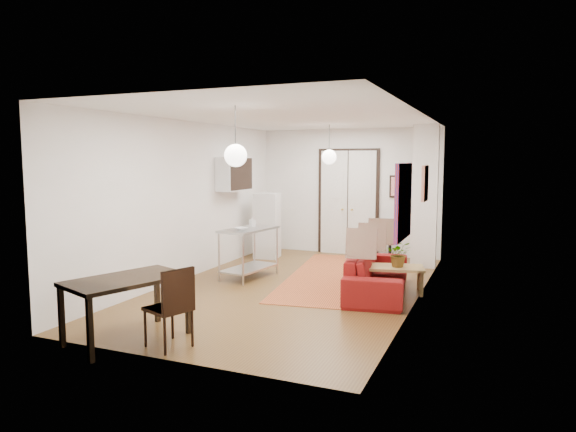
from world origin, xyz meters
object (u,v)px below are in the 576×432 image
at_px(kitchen_counter, 249,246).
at_px(sofa, 378,273).
at_px(dining_table, 126,285).
at_px(black_side_chair, 384,238).
at_px(dining_chair_far, 173,299).
at_px(coffee_table, 393,270).
at_px(fridge, 267,226).
at_px(dining_chair_near, 173,299).

bearing_deg(kitchen_counter, sofa, 3.37).
bearing_deg(dining_table, kitchen_counter, 92.20).
height_order(dining_table, black_side_chair, black_side_chair).
bearing_deg(dining_chair_far, coffee_table, 170.21).
bearing_deg(black_side_chair, dining_chair_far, 74.25).
distance_m(sofa, dining_chair_far, 3.70).
bearing_deg(fridge, sofa, -43.51).
height_order(sofa, black_side_chair, black_side_chair).
relative_size(coffee_table, dining_chair_near, 1.13).
bearing_deg(dining_table, dining_chair_far, 9.10).
height_order(coffee_table, dining_table, dining_table).
relative_size(kitchen_counter, dining_chair_near, 1.34).
distance_m(fridge, black_side_chair, 2.62).
distance_m(coffee_table, dining_table, 4.36).
relative_size(coffee_table, dining_chair_far, 1.13).
bearing_deg(dining_chair_far, fridge, -146.86).
height_order(coffee_table, dining_chair_near, dining_chair_near).
bearing_deg(fridge, dining_table, -91.23).
bearing_deg(dining_chair_far, black_side_chair, -170.76).
distance_m(fridge, dining_chair_far, 5.53).
relative_size(sofa, fridge, 1.58).
distance_m(sofa, dining_table, 4.10).
height_order(fridge, dining_chair_near, fridge).
relative_size(sofa, black_side_chair, 2.90).
relative_size(dining_chair_near, black_side_chair, 1.22).
bearing_deg(dining_chair_near, fridge, -146.86).
bearing_deg(fridge, black_side_chair, 11.87).
xyz_separation_m(sofa, fridge, (-2.98, 2.13, 0.39)).
height_order(coffee_table, fridge, fridge).
bearing_deg(dining_chair_far, kitchen_counter, -147.91).
distance_m(dining_chair_far, black_side_chair, 6.39).
xyz_separation_m(sofa, kitchen_counter, (-2.47, 0.20, 0.27)).
height_order(kitchen_counter, dining_chair_near, dining_chair_near).
distance_m(dining_table, dining_chair_far, 0.62).
xyz_separation_m(dining_chair_near, dining_chair_far, (0.00, 0.00, 0.00)).
relative_size(kitchen_counter, fridge, 0.89).
height_order(sofa, coffee_table, sofa).
xyz_separation_m(sofa, dining_chair_far, (-1.73, -3.26, 0.22)).
height_order(fridge, dining_table, fridge).
bearing_deg(fridge, dining_chair_far, -84.93).
xyz_separation_m(dining_table, dining_chair_far, (0.60, 0.10, -0.13)).
distance_m(kitchen_counter, dining_table, 3.56).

